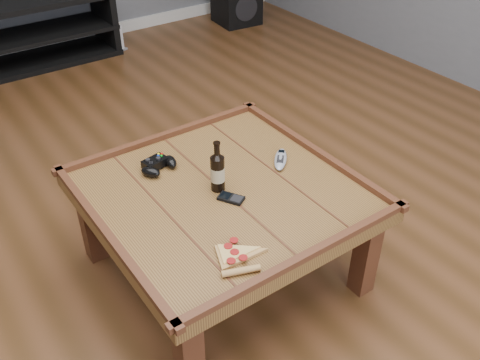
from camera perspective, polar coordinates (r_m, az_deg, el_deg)
ground at (r=2.41m, az=-1.69°, el=-9.68°), size 6.00×6.00×0.00m
baseboard at (r=4.81m, az=-22.49°, el=12.72°), size 5.00×0.02×0.10m
coffee_table at (r=2.15m, az=-1.87°, el=-2.34°), size 1.03×1.03×0.48m
media_console at (r=4.52m, az=-22.19°, el=14.13°), size 1.40×0.45×0.50m
beer_bottle at (r=2.07m, az=-2.41°, el=0.98°), size 0.06×0.06×0.22m
game_controller at (r=2.25m, az=-8.70°, el=1.60°), size 0.18×0.13×0.05m
pizza_slice at (r=1.82m, az=-0.48°, el=-8.15°), size 0.22×0.27×0.02m
smartphone at (r=2.07m, az=-0.96°, el=-1.94°), size 0.10×0.11×0.01m
remote_control at (r=2.28m, az=4.34°, el=2.23°), size 0.15×0.16×0.02m
subwoofer at (r=5.16m, az=-0.37°, el=18.34°), size 0.39×0.39×0.36m
game_console at (r=4.70m, az=-13.16°, el=14.59°), size 0.14×0.19×0.21m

